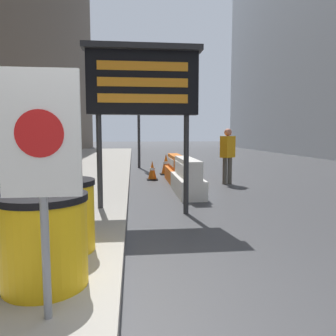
{
  "coord_description": "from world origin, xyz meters",
  "views": [
    {
      "loc": [
        0.12,
        -2.64,
        1.54
      ],
      "look_at": [
        1.2,
        7.33,
        0.48
      ],
      "focal_mm": 35.0,
      "sensor_mm": 36.0,
      "label": 1
    }
  ],
  "objects": [
    {
      "name": "bare_tree",
      "position": [
        -3.77,
        8.38,
        1.4
      ],
      "size": [
        1.55,
        1.39,
        2.59
      ],
      "color": "#4C3D2D",
      "rests_on": "sidewalk_left"
    },
    {
      "name": "jersey_barrier_orange_near",
      "position": [
        1.5,
        7.71,
        0.38
      ],
      "size": [
        0.55,
        1.92,
        0.85
      ],
      "color": "orange",
      "rests_on": "ground_plane"
    },
    {
      "name": "jersey_barrier_white",
      "position": [
        1.5,
        5.53,
        0.4
      ],
      "size": [
        0.61,
        2.12,
        0.91
      ],
      "color": "silver",
      "rests_on": "ground_plane"
    },
    {
      "name": "barrel_drum_middle",
      "position": [
        -0.72,
        1.26,
        0.58
      ],
      "size": [
        0.79,
        0.79,
        0.85
      ],
      "color": "yellow",
      "rests_on": "sidewalk_left"
    },
    {
      "name": "traffic_cone_mid",
      "position": [
        1.89,
        9.58,
        0.31
      ],
      "size": [
        0.36,
        0.36,
        0.64
      ],
      "color": "black",
      "rests_on": "ground_plane"
    },
    {
      "name": "message_board",
      "position": [
        0.32,
        3.47,
        2.43
      ],
      "size": [
        2.15,
        0.36,
        3.12
      ],
      "color": "#28282B",
      "rests_on": "ground_plane"
    },
    {
      "name": "warning_sign",
      "position": [
        -0.53,
        -0.23,
        1.41
      ],
      "size": [
        0.56,
        0.08,
        1.84
      ],
      "color": "gray",
      "rests_on": "sidewalk_left"
    },
    {
      "name": "barrel_drum_foreground",
      "position": [
        -0.69,
        0.35,
        0.58
      ],
      "size": [
        0.79,
        0.79,
        0.85
      ],
      "color": "yellow",
      "rests_on": "sidewalk_left"
    },
    {
      "name": "pedestrian_worker",
      "position": [
        2.97,
        6.99,
        1.0
      ],
      "size": [
        0.51,
        0.49,
        1.69
      ],
      "rotation": [
        0.0,
        0.0,
        3.83
      ],
      "color": "#514C42",
      "rests_on": "ground_plane"
    },
    {
      "name": "traffic_cone_near",
      "position": [
        0.76,
        8.13,
        0.31
      ],
      "size": [
        0.36,
        0.36,
        0.64
      ],
      "color": "black",
      "rests_on": "ground_plane"
    },
    {
      "name": "traffic_light_near_curb",
      "position": [
        0.4,
        11.91,
        2.82
      ],
      "size": [
        0.28,
        0.44,
        3.89
      ],
      "color": "#2D2D30",
      "rests_on": "ground_plane"
    },
    {
      "name": "traffic_cone_far",
      "position": [
        1.36,
        9.52,
        0.39
      ],
      "size": [
        0.44,
        0.44,
        0.79
      ],
      "color": "black",
      "rests_on": "ground_plane"
    },
    {
      "name": "ground_plane",
      "position": [
        0.0,
        0.0,
        0.0
      ],
      "size": [
        120.0,
        120.0,
        0.0
      ],
      "primitive_type": "plane",
      "color": "#3F3F42"
    }
  ]
}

